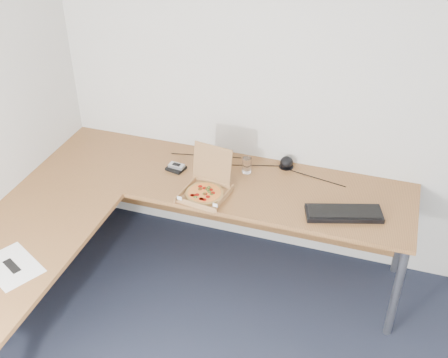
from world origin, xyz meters
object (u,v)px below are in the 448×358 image
(desk, at_px, (151,211))
(pizza_box, at_px, (205,191))
(drinking_glass, at_px, (247,165))
(keyboard, at_px, (344,213))
(wallet, at_px, (176,168))

(desk, height_order, pizza_box, pizza_box)
(drinking_glass, bearing_deg, desk, -128.79)
(pizza_box, relative_size, drinking_glass, 2.90)
(pizza_box, height_order, keyboard, pizza_box)
(desk, relative_size, keyboard, 5.47)
(drinking_glass, height_order, keyboard, drinking_glass)
(keyboard, distance_m, wallet, 1.16)
(desk, distance_m, drinking_glass, 0.73)
(desk, xyz_separation_m, pizza_box, (0.28, 0.23, 0.06))
(pizza_box, relative_size, wallet, 2.71)
(desk, relative_size, pizza_box, 7.97)
(desk, xyz_separation_m, wallet, (-0.01, 0.44, 0.04))
(pizza_box, xyz_separation_m, keyboard, (0.86, 0.06, -0.02))
(pizza_box, distance_m, keyboard, 0.87)
(drinking_glass, relative_size, keyboard, 0.24)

